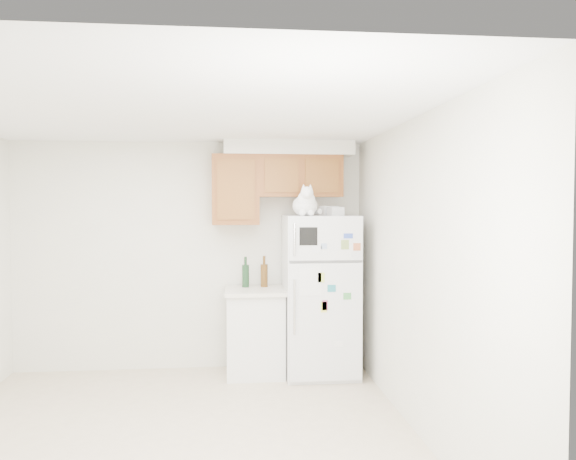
{
  "coord_description": "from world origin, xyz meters",
  "views": [
    {
      "loc": [
        0.44,
        -4.26,
        1.79
      ],
      "look_at": [
        1.04,
        1.55,
        1.55
      ],
      "focal_mm": 35.0,
      "sensor_mm": 36.0,
      "label": 1
    }
  ],
  "objects": [
    {
      "name": "storage_box_back",
      "position": [
        1.5,
        1.72,
        1.75
      ],
      "size": [
        0.21,
        0.18,
        0.1
      ],
      "primitive_type": "cube",
      "rotation": [
        0.0,
        0.0,
        0.32
      ],
      "color": "white",
      "rests_on": "refrigerator"
    },
    {
      "name": "storage_box_front",
      "position": [
        1.55,
        1.58,
        1.74
      ],
      "size": [
        0.18,
        0.15,
        0.09
      ],
      "primitive_type": "cube",
      "rotation": [
        0.0,
        0.0,
        0.34
      ],
      "color": "white",
      "rests_on": "refrigerator"
    },
    {
      "name": "room_shell",
      "position": [
        0.12,
        0.24,
        1.67
      ],
      "size": [
        3.84,
        4.04,
        2.52
      ],
      "color": "silver",
      "rests_on": "ground_plane"
    },
    {
      "name": "bottle_amber",
      "position": [
        0.81,
        1.82,
        1.09
      ],
      "size": [
        0.08,
        0.08,
        0.34
      ],
      "primitive_type": null,
      "color": "#593814",
      "rests_on": "base_counter"
    },
    {
      "name": "cat",
      "position": [
        1.2,
        1.4,
        1.82
      ],
      "size": [
        0.31,
        0.46,
        0.32
      ],
      "color": "white",
      "rests_on": "refrigerator"
    },
    {
      "name": "bottle_green",
      "position": [
        0.6,
        1.82,
        1.09
      ],
      "size": [
        0.08,
        0.08,
        0.33
      ],
      "primitive_type": null,
      "color": "#19381E",
      "rests_on": "base_counter"
    },
    {
      "name": "refrigerator",
      "position": [
        1.39,
        1.61,
        0.85
      ],
      "size": [
        0.76,
        0.78,
        1.7
      ],
      "color": "silver",
      "rests_on": "ground_plane"
    },
    {
      "name": "ground_plane",
      "position": [
        0.0,
        0.0,
        -0.01
      ],
      "size": [
        3.8,
        4.0,
        0.01
      ],
      "primitive_type": "cube",
      "color": "beige"
    },
    {
      "name": "base_counter",
      "position": [
        0.7,
        1.68,
        0.46
      ],
      "size": [
        0.64,
        0.64,
        0.92
      ],
      "color": "white",
      "rests_on": "ground_plane"
    }
  ]
}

